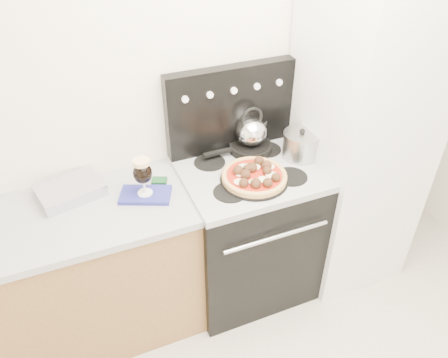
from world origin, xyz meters
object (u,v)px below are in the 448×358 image
skillet (251,147)px  base_cabinet (63,284)px  beer_glass (143,177)px  tea_kettle (251,129)px  fridge (357,142)px  stock_pot (301,146)px  stove_body (247,233)px  oven_mitt (145,195)px  pizza_pan (254,180)px  pizza (254,175)px

skillet → base_cabinet: bearing=-172.8°
beer_glass → skillet: bearing=13.6°
beer_glass → tea_kettle: tea_kettle is taller
fridge → stock_pot: fridge is taller
skillet → stock_pot: (0.24, -0.17, 0.05)m
stove_body → stock_pot: stock_pot is taller
beer_glass → stock_pot: beer_glass is taller
oven_mitt → stove_body: bearing=-1.1°
stove_body → skillet: skillet is taller
pizza_pan → stock_pot: size_ratio=1.82×
pizza_pan → tea_kettle: (0.11, 0.28, 0.14)m
pizza_pan → tea_kettle: bearing=68.4°
fridge → beer_glass: fridge is taller
pizza_pan → pizza: pizza is taller
oven_mitt → beer_glass: size_ratio=1.23×
tea_kettle → stove_body: bearing=-104.7°
beer_glass → stove_body: bearing=-1.1°
stove_body → pizza: pizza is taller
stock_pot → stove_body: bearing=-178.2°
beer_glass → stock_pot: bearing=-0.1°
tea_kettle → pizza: bearing=-99.2°
stove_body → tea_kettle: bearing=62.8°
fridge → oven_mitt: bearing=178.4°
base_cabinet → skillet: skillet is taller
fridge → pizza: (-0.72, -0.08, 0.01)m
pizza_pan → pizza: 0.03m
base_cabinet → oven_mitt: bearing=-1.5°
stove_body → pizza: size_ratio=2.52×
oven_mitt → pizza: bearing=-11.2°
fridge → stock_pot: 0.38m
stove_body → oven_mitt: oven_mitt is taller
stove_body → pizza_pan: (-0.02, -0.10, 0.49)m
fridge → tea_kettle: fridge is taller
fridge → beer_glass: 1.29m
oven_mitt → beer_glass: 0.12m
oven_mitt → pizza: 0.58m
oven_mitt → tea_kettle: tea_kettle is taller
skillet → stock_pot: 0.29m
base_cabinet → oven_mitt: (0.51, -0.01, 0.48)m
fridge → pizza: fridge is taller
fridge → tea_kettle: (-0.61, 0.20, 0.11)m
pizza → tea_kettle: 0.32m
stove_body → tea_kettle: tea_kettle is taller
stove_body → pizza: 0.53m
stove_body → beer_glass: bearing=178.9°
stock_pot → tea_kettle: bearing=144.8°
oven_mitt → base_cabinet: bearing=178.5°
base_cabinet → pizza: 1.21m
oven_mitt → pizza_pan: size_ratio=0.70×
oven_mitt → pizza: pizza is taller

